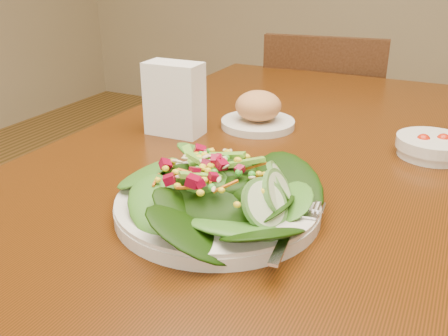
{
  "coord_description": "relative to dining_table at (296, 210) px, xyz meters",
  "views": [
    {
      "loc": [
        0.24,
        -0.79,
        1.09
      ],
      "look_at": [
        -0.04,
        -0.22,
        0.81
      ],
      "focal_mm": 40.0,
      "sensor_mm": 36.0,
      "label": 1
    }
  ],
  "objects": [
    {
      "name": "dining_table",
      "position": [
        0.0,
        0.0,
        0.0
      ],
      "size": [
        0.9,
        1.4,
        0.75
      ],
      "color": "#4B1E07",
      "rests_on": "ground_plane"
    },
    {
      "name": "salad_plate",
      "position": [
        -0.03,
        -0.24,
        0.13
      ],
      "size": [
        0.29,
        0.29,
        0.08
      ],
      "rotation": [
        0.0,
        0.0,
        -0.18
      ],
      "color": "beige",
      "rests_on": "dining_table"
    },
    {
      "name": "napkin_holder",
      "position": [
        -0.27,
        0.02,
        0.18
      ],
      "size": [
        0.11,
        0.06,
        0.14
      ],
      "rotation": [
        0.0,
        0.0,
        0.02
      ],
      "color": "white",
      "rests_on": "dining_table"
    },
    {
      "name": "chair_far",
      "position": [
        -0.18,
        0.84,
        -0.2
      ],
      "size": [
        0.44,
        0.45,
        0.85
      ],
      "rotation": [
        0.0,
        0.0,
        3.28
      ],
      "color": "#432714",
      "rests_on": "ground_plane"
    },
    {
      "name": "bread_plate",
      "position": [
        -0.13,
        0.13,
        0.13
      ],
      "size": [
        0.15,
        0.15,
        0.08
      ],
      "color": "beige",
      "rests_on": "dining_table"
    },
    {
      "name": "tomato_bowl",
      "position": [
        0.21,
        0.12,
        0.12
      ],
      "size": [
        0.13,
        0.13,
        0.04
      ],
      "color": "beige",
      "rests_on": "dining_table"
    }
  ]
}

